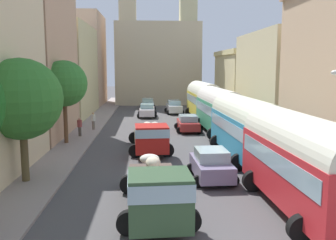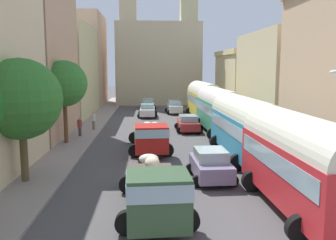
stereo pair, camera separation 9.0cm
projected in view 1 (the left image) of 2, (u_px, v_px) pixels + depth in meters
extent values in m
plane|color=#4D4B4C|center=(165.00, 129.00, 35.28)|extent=(154.00, 154.00, 0.00)
cube|color=gray|center=(89.00, 129.00, 34.88)|extent=(2.50, 70.00, 0.14)
cube|color=gray|center=(240.00, 128.00, 35.65)|extent=(2.50, 70.00, 0.14)
cube|color=tan|center=(34.00, 54.00, 30.67)|extent=(5.08, 11.11, 13.89)
cube|color=beige|center=(69.00, 71.00, 44.03)|extent=(4.98, 13.92, 10.81)
cube|color=tan|center=(84.00, 60.00, 56.28)|extent=(5.50, 10.80, 13.72)
cube|color=beige|center=(276.00, 80.00, 36.13)|extent=(4.72, 13.49, 9.22)
cube|color=beige|center=(238.00, 83.00, 49.79)|extent=(4.05, 13.09, 7.40)
cube|color=beige|center=(239.00, 53.00, 49.22)|extent=(4.45, 13.09, 0.63)
cube|color=beige|center=(158.00, 64.00, 59.36)|extent=(13.19, 7.62, 12.65)
cube|color=beige|center=(128.00, 44.00, 56.79)|extent=(2.57, 2.57, 18.75)
cube|color=#C6C091|center=(188.00, 44.00, 57.28)|extent=(2.57, 2.57, 18.75)
cube|color=red|center=(302.00, 172.00, 15.02)|extent=(2.66, 8.64, 2.37)
cylinder|color=silver|center=(303.00, 144.00, 14.85)|extent=(2.60, 8.47, 2.35)
cube|color=#99B7C6|center=(302.00, 160.00, 14.95)|extent=(2.68, 7.96, 0.76)
cylinder|color=black|center=(253.00, 181.00, 17.72)|extent=(1.00, 0.35, 1.00)
cylinder|color=black|center=(299.00, 180.00, 17.91)|extent=(1.00, 0.35, 1.00)
cylinder|color=black|center=(302.00, 229.00, 12.48)|extent=(1.00, 0.35, 1.00)
cube|color=teal|center=(244.00, 133.00, 23.92)|extent=(2.76, 9.34, 2.31)
cylinder|color=silver|center=(245.00, 116.00, 23.75)|extent=(2.70, 9.15, 2.39)
cube|color=#99B7C6|center=(245.00, 125.00, 23.85)|extent=(2.78, 8.60, 0.74)
cylinder|color=black|center=(217.00, 142.00, 26.81)|extent=(1.00, 0.35, 1.00)
cylinder|color=black|center=(248.00, 142.00, 27.02)|extent=(1.00, 0.35, 1.00)
cylinder|color=black|center=(239.00, 162.00, 21.15)|extent=(1.00, 0.35, 1.00)
cylinder|color=black|center=(278.00, 161.00, 21.36)|extent=(1.00, 0.35, 1.00)
cube|color=#3A9970|center=(218.00, 115.00, 32.81)|extent=(2.66, 9.68, 2.41)
cylinder|color=silver|center=(218.00, 101.00, 32.63)|extent=(2.61, 9.49, 2.28)
cube|color=#99B7C6|center=(218.00, 109.00, 32.73)|extent=(2.68, 8.92, 0.77)
cylinder|color=black|center=(200.00, 123.00, 35.82)|extent=(1.00, 0.35, 1.00)
cylinder|color=black|center=(222.00, 123.00, 36.01)|extent=(1.00, 0.35, 1.00)
cylinder|color=black|center=(213.00, 134.00, 29.95)|extent=(1.00, 0.35, 1.00)
cylinder|color=black|center=(239.00, 134.00, 30.14)|extent=(1.00, 0.35, 1.00)
cube|color=gold|center=(203.00, 104.00, 41.69)|extent=(2.70, 9.92, 2.49)
cylinder|color=silver|center=(203.00, 93.00, 41.51)|extent=(2.65, 9.72, 2.40)
cube|color=#99B7C6|center=(203.00, 99.00, 41.61)|extent=(2.73, 9.13, 0.80)
cylinder|color=black|center=(189.00, 112.00, 44.79)|extent=(1.00, 0.35, 1.00)
cylinder|color=black|center=(208.00, 111.00, 44.98)|extent=(1.00, 0.35, 1.00)
cylinder|color=black|center=(197.00, 119.00, 38.76)|extent=(1.00, 0.35, 1.00)
cylinder|color=black|center=(219.00, 118.00, 38.95)|extent=(1.00, 0.35, 1.00)
cube|color=#324E31|center=(160.00, 200.00, 12.77)|extent=(2.24, 2.04, 1.86)
cube|color=#99B7C6|center=(160.00, 185.00, 12.70)|extent=(2.28, 2.12, 0.59)
cube|color=brown|center=(153.00, 185.00, 16.44)|extent=(2.39, 5.41, 0.55)
ellipsoid|color=beige|center=(163.00, 180.00, 15.35)|extent=(0.76, 0.88, 0.50)
ellipsoid|color=beige|center=(159.00, 179.00, 15.67)|extent=(0.96, 0.84, 0.47)
ellipsoid|color=beige|center=(160.00, 173.00, 16.45)|extent=(1.02, 0.94, 0.47)
ellipsoid|color=silver|center=(150.00, 159.00, 17.76)|extent=(0.98, 0.78, 0.46)
ellipsoid|color=beige|center=(153.00, 163.00, 16.54)|extent=(0.77, 0.94, 0.56)
cylinder|color=black|center=(189.00, 220.00, 13.31)|extent=(0.90, 0.31, 0.90)
cylinder|color=black|center=(129.00, 223.00, 13.09)|extent=(0.90, 0.31, 0.90)
cylinder|color=black|center=(175.00, 183.00, 17.60)|extent=(0.90, 0.32, 0.90)
cylinder|color=black|center=(129.00, 184.00, 17.39)|extent=(0.90, 0.32, 0.90)
cube|color=#B41B15|center=(152.00, 138.00, 23.98)|extent=(2.21, 2.21, 1.72)
cube|color=#99B7C6|center=(152.00, 131.00, 23.91)|extent=(2.26, 2.30, 0.55)
cube|color=#4F4736|center=(149.00, 136.00, 27.80)|extent=(2.38, 5.57, 0.55)
ellipsoid|color=#EBE5C6|center=(147.00, 125.00, 29.44)|extent=(0.85, 1.03, 0.58)
ellipsoid|color=beige|center=(149.00, 128.00, 28.62)|extent=(1.07, 1.05, 0.45)
ellipsoid|color=silver|center=(144.00, 132.00, 26.49)|extent=(1.03, 0.96, 0.52)
ellipsoid|color=beige|center=(148.00, 127.00, 26.30)|extent=(0.95, 0.89, 0.57)
ellipsoid|color=silver|center=(155.00, 125.00, 27.46)|extent=(0.97, 0.99, 0.51)
cylinder|color=black|center=(167.00, 150.00, 24.48)|extent=(0.90, 0.31, 0.90)
cylinder|color=black|center=(135.00, 151.00, 24.27)|extent=(0.90, 0.31, 0.90)
cylinder|color=black|center=(161.00, 137.00, 28.96)|extent=(0.90, 0.31, 0.90)
cylinder|color=black|center=(134.00, 138.00, 28.74)|extent=(0.90, 0.31, 0.90)
cube|color=silver|center=(147.00, 111.00, 43.75)|extent=(1.78, 4.30, 0.77)
cube|color=#8CB7BD|center=(147.00, 106.00, 43.66)|extent=(1.55, 2.24, 0.51)
cylinder|color=black|center=(155.00, 116.00, 42.52)|extent=(0.60, 0.21, 0.60)
cylinder|color=black|center=(139.00, 116.00, 42.45)|extent=(0.60, 0.21, 0.60)
cylinder|color=black|center=(154.00, 113.00, 45.14)|extent=(0.60, 0.21, 0.60)
cylinder|color=black|center=(140.00, 113.00, 45.07)|extent=(0.60, 0.21, 0.60)
cube|color=gray|center=(148.00, 105.00, 51.14)|extent=(1.70, 3.92, 0.79)
cube|color=#9BC3BD|center=(148.00, 100.00, 51.04)|extent=(1.47, 2.05, 0.51)
cylinder|color=black|center=(154.00, 108.00, 50.06)|extent=(0.60, 0.21, 0.60)
cylinder|color=black|center=(142.00, 108.00, 49.94)|extent=(0.60, 0.21, 0.60)
cylinder|color=black|center=(153.00, 106.00, 52.44)|extent=(0.60, 0.21, 0.60)
cylinder|color=black|center=(142.00, 107.00, 52.32)|extent=(0.60, 0.21, 0.60)
cube|color=gray|center=(211.00, 167.00, 19.45)|extent=(1.91, 3.75, 0.80)
cube|color=#A4BEBE|center=(211.00, 155.00, 19.35)|extent=(1.63, 1.97, 0.58)
cylinder|color=black|center=(191.00, 169.00, 20.55)|extent=(0.60, 0.21, 0.60)
cylinder|color=black|center=(222.00, 168.00, 20.71)|extent=(0.60, 0.21, 0.60)
cylinder|color=black|center=(198.00, 181.00, 18.30)|extent=(0.60, 0.21, 0.60)
cylinder|color=black|center=(233.00, 180.00, 18.46)|extent=(0.60, 0.21, 0.60)
cube|color=#AA2825|center=(188.00, 125.00, 34.06)|extent=(1.80, 3.96, 0.70)
cube|color=#92AFBC|center=(188.00, 118.00, 33.97)|extent=(1.58, 2.06, 0.53)
cylinder|color=black|center=(177.00, 126.00, 35.26)|extent=(0.60, 0.21, 0.60)
cylinder|color=black|center=(196.00, 126.00, 35.36)|extent=(0.60, 0.21, 0.60)
cylinder|color=black|center=(180.00, 130.00, 32.84)|extent=(0.60, 0.21, 0.60)
cylinder|color=black|center=(199.00, 130.00, 32.95)|extent=(0.60, 0.21, 0.60)
cube|color=silver|center=(174.00, 108.00, 46.87)|extent=(1.87, 4.09, 0.85)
cube|color=#97BDCE|center=(174.00, 103.00, 46.77)|extent=(1.56, 2.16, 0.58)
cylinder|color=black|center=(167.00, 110.00, 48.06)|extent=(0.60, 0.21, 0.60)
cylinder|color=black|center=(179.00, 110.00, 48.24)|extent=(0.60, 0.21, 0.60)
cylinder|color=black|center=(169.00, 112.00, 45.62)|extent=(0.60, 0.21, 0.60)
cylinder|color=black|center=(182.00, 112.00, 45.80)|extent=(0.60, 0.21, 0.60)
cylinder|color=#4C443D|center=(80.00, 137.00, 31.06)|extent=(0.22, 0.22, 0.14)
cylinder|color=#4C443D|center=(80.00, 131.00, 30.99)|extent=(0.35, 0.35, 0.78)
cylinder|color=#9B3F3E|center=(80.00, 124.00, 30.89)|extent=(0.55, 0.55, 0.57)
sphere|color=tan|center=(79.00, 119.00, 30.84)|extent=(0.22, 0.22, 0.22)
cylinder|color=#736259|center=(94.00, 130.00, 34.25)|extent=(0.20, 0.20, 0.14)
cylinder|color=#736259|center=(93.00, 125.00, 34.18)|extent=(0.33, 0.33, 0.81)
cylinder|color=silver|center=(93.00, 118.00, 34.08)|extent=(0.51, 0.51, 0.59)
sphere|color=tan|center=(93.00, 113.00, 34.03)|extent=(0.21, 0.21, 0.21)
cylinder|color=brown|center=(25.00, 157.00, 18.78)|extent=(0.38, 0.38, 2.81)
sphere|color=#30742C|center=(21.00, 99.00, 18.36)|extent=(4.07, 4.07, 4.07)
cylinder|color=brown|center=(66.00, 123.00, 28.16)|extent=(0.31, 0.31, 3.36)
sphere|color=#337830|center=(64.00, 84.00, 27.73)|extent=(3.48, 3.48, 3.48)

